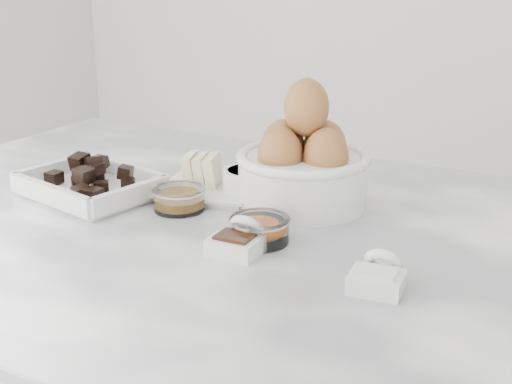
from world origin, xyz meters
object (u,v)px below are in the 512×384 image
honey_bowl (179,198)px  vanilla_spoon (238,241)px  sugar_ramekin (249,184)px  chocolate_dish (90,181)px  salt_spoon (378,276)px  egg_bowl (303,165)px  zest_bowl (260,228)px  butter_plate (210,181)px

honey_bowl → vanilla_spoon: (0.15, -0.09, -0.00)m
honey_bowl → sugar_ramekin: bearing=51.1°
sugar_ramekin → vanilla_spoon: 0.19m
chocolate_dish → salt_spoon: size_ratio=2.97×
honey_bowl → vanilla_spoon: vanilla_spoon is taller
vanilla_spoon → salt_spoon: bearing=-3.3°
egg_bowl → vanilla_spoon: egg_bowl is taller
egg_bowl → vanilla_spoon: bearing=-88.4°
salt_spoon → chocolate_dish: bearing=170.0°
sugar_ramekin → zest_bowl: size_ratio=1.01×
egg_bowl → salt_spoon: egg_bowl is taller
chocolate_dish → egg_bowl: bearing=22.0°
butter_plate → vanilla_spoon: (0.15, -0.17, -0.00)m
egg_bowl → vanilla_spoon: (0.01, -0.20, -0.04)m
sugar_ramekin → salt_spoon: 0.32m
sugar_ramekin → zest_bowl: bearing=-55.8°
egg_bowl → honey_bowl: size_ratio=2.50×
chocolate_dish → salt_spoon: bearing=-10.0°
butter_plate → honey_bowl: 0.08m
zest_bowl → salt_spoon: size_ratio=1.04×
butter_plate → egg_bowl: size_ratio=0.89×
chocolate_dish → honey_bowl: bearing=5.0°
vanilla_spoon → salt_spoon: 0.18m
honey_bowl → salt_spoon: size_ratio=1.02×
chocolate_dish → salt_spoon: chocolate_dish is taller
butter_plate → egg_bowl: egg_bowl is taller
zest_bowl → vanilla_spoon: (-0.01, -0.04, -0.00)m
chocolate_dish → egg_bowl: size_ratio=1.16×
vanilla_spoon → butter_plate: bearing=131.3°
chocolate_dish → salt_spoon: (0.49, -0.09, -0.01)m
sugar_ramekin → honey_bowl: bearing=-128.9°
sugar_ramekin → honey_bowl: (-0.07, -0.08, -0.01)m
sugar_ramekin → zest_bowl: 0.16m
chocolate_dish → butter_plate: 0.18m
zest_bowl → vanilla_spoon: bearing=-101.4°
egg_bowl → honey_bowl: 0.18m
chocolate_dish → butter_plate: (0.15, 0.10, -0.00)m
butter_plate → chocolate_dish: bearing=-147.8°
butter_plate → sugar_ramekin: 0.07m
zest_bowl → chocolate_dish: bearing=173.7°
butter_plate → salt_spoon: 0.38m
honey_bowl → chocolate_dish: bearing=-175.0°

